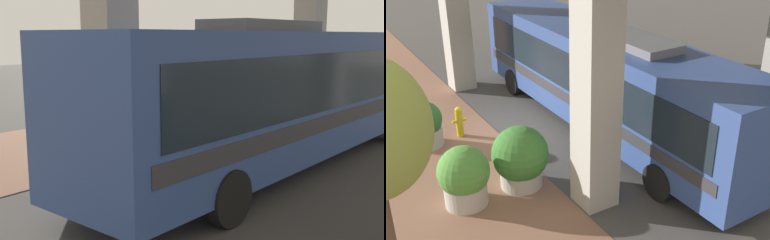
# 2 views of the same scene
# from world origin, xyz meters

# --- Properties ---
(ground_plane) EXTENTS (80.00, 80.00, 0.00)m
(ground_plane) POSITION_xyz_m (0.00, 0.00, 0.00)
(ground_plane) COLOR #474442
(ground_plane) RESTS_ON ground
(sidewalk_strip) EXTENTS (6.00, 40.00, 0.02)m
(sidewalk_strip) POSITION_xyz_m (-3.00, 0.00, 0.01)
(sidewalk_strip) COLOR #845B47
(sidewalk_strip) RESTS_ON ground
(bus) EXTENTS (2.62, 12.76, 3.51)m
(bus) POSITION_xyz_m (3.14, -1.46, 1.91)
(bus) COLOR #334C8C
(bus) RESTS_ON ground
(fire_hydrant) EXTENTS (0.47, 0.22, 1.04)m
(fire_hydrant) POSITION_xyz_m (-1.12, 0.57, 0.53)
(fire_hydrant) COLOR gold
(fire_hydrant) RESTS_ON ground
(planter_front) EXTENTS (1.52, 1.52, 1.73)m
(planter_front) POSITION_xyz_m (-0.74, -3.14, 0.85)
(planter_front) COLOR #ADA89E
(planter_front) RESTS_ON ground
(planter_middle) EXTENTS (1.31, 1.31, 1.62)m
(planter_middle) POSITION_xyz_m (-2.32, -3.17, 0.81)
(planter_middle) COLOR #ADA89E
(planter_middle) RESTS_ON ground
(planter_back) EXTENTS (1.11, 1.11, 1.48)m
(planter_back) POSITION_xyz_m (-2.24, 0.51, 0.72)
(planter_back) COLOR #ADA89E
(planter_back) RESTS_ON ground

